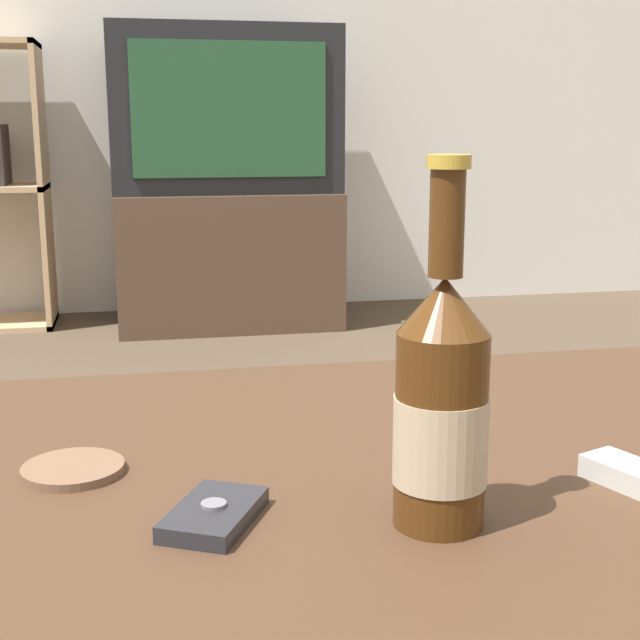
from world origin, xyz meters
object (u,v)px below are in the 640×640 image
Objects in this scene: cell_phone at (214,514)px; beer_bottle at (441,405)px; television at (224,111)px; tv_stand at (227,258)px.

beer_bottle is at bearing 15.86° from cell_phone.
television reaches higher than beer_bottle.
cell_phone is at bearing -95.75° from tv_stand.
tv_stand is 2.73m from cell_phone.
cell_phone is (-0.17, 0.04, -0.09)m from beer_bottle.
tv_stand is at bearing 111.68° from cell_phone.
cell_phone is (-0.27, -2.71, 0.20)m from tv_stand.
television is at bearing 87.89° from beer_bottle.
television is 7.33× the size of cell_phone.
television is 2.74m from cell_phone.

